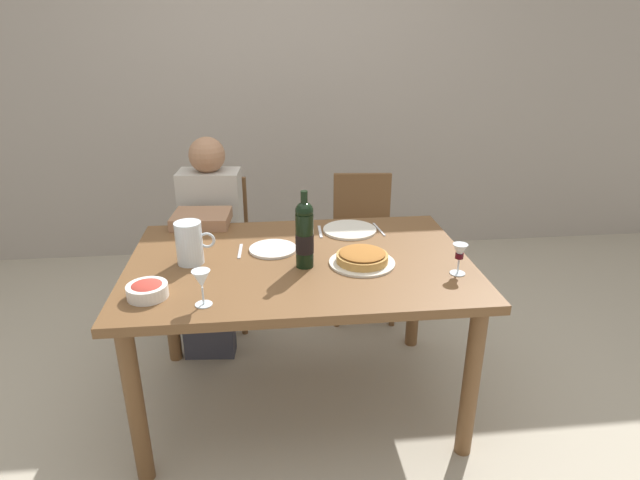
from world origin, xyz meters
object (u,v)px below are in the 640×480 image
wine_glass_left_diner (202,281)px  wine_bottle (305,235)px  chair_left (217,241)px  dinner_plate_right_setting (273,249)px  wine_glass_right_diner (460,253)px  chair_right (363,236)px  water_pitcher (190,245)px  salad_bowl (147,290)px  dining_table (300,278)px  baked_tart (362,258)px  diner_left (210,238)px  dinner_plate_left_setting (350,230)px

wine_glass_left_diner → wine_bottle: bearing=36.6°
chair_left → dinner_plate_right_setting: bearing=117.6°
wine_glass_right_diner → chair_right: 1.18m
wine_bottle → water_pitcher: wine_bottle is taller
water_pitcher → salad_bowl: water_pitcher is taller
dining_table → baked_tart: baked_tart is taller
wine_bottle → water_pitcher: (-0.49, 0.09, -0.06)m
dinner_plate_right_setting → diner_left: size_ratio=0.19×
water_pitcher → chair_right: 1.33m
salad_bowl → dinner_plate_left_setting: 1.06m
wine_glass_left_diner → dinner_plate_left_setting: 0.96m
wine_bottle → salad_bowl: (-0.62, -0.21, -0.11)m
wine_glass_right_diner → chair_left: wine_glass_right_diner is taller
wine_bottle → wine_glass_right_diner: wine_bottle is taller
baked_tart → chair_right: 1.03m
dining_table → dinner_plate_right_setting: bearing=134.8°
chair_right → wine_glass_right_diner: bearing=104.6°
wine_bottle → baked_tart: 0.28m
baked_tart → dinner_plate_right_setting: 0.43m
water_pitcher → baked_tart: water_pitcher is taller
dinner_plate_left_setting → chair_left: (-0.72, 0.58, -0.27)m
wine_glass_left_diner → chair_right: wine_glass_left_diner is taller
dinner_plate_right_setting → diner_left: bearing=122.2°
dining_table → dinner_plate_left_setting: (0.28, 0.32, 0.10)m
dinner_plate_left_setting → diner_left: bearing=154.9°
chair_left → wine_bottle: bearing=120.3°
dining_table → water_pitcher: 0.50m
dinner_plate_right_setting → chair_left: size_ratio=0.25×
water_pitcher → chair_right: bearing=43.4°
dinner_plate_left_setting → chair_right: (0.18, 0.58, -0.27)m
dining_table → wine_bottle: size_ratio=4.46×
salad_bowl → dinner_plate_left_setting: (0.88, 0.60, -0.03)m
baked_tart → wine_glass_right_diner: (0.38, -0.14, 0.06)m
dining_table → dinner_plate_left_setting: dinner_plate_left_setting is taller
water_pitcher → dinner_plate_left_setting: water_pitcher is taller
dinner_plate_right_setting → salad_bowl: bearing=-140.6°
wine_glass_left_diner → diner_left: diner_left is taller
chair_left → diner_left: bearing=90.8°
water_pitcher → chair_left: 0.95m
dining_table → chair_left: bearing=116.2°
salad_bowl → chair_right: chair_right is taller
water_pitcher → baked_tart: bearing=-7.0°
dinner_plate_left_setting → diner_left: diner_left is taller
dining_table → chair_right: bearing=63.0°
dinner_plate_left_setting → chair_left: bearing=141.1°
chair_right → dining_table: bearing=67.9°
dining_table → diner_left: size_ratio=1.29×
baked_tart → dinner_plate_left_setting: (0.01, 0.39, -0.02)m
dining_table → water_pitcher: water_pitcher is taller
dinner_plate_left_setting → chair_right: bearing=72.6°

